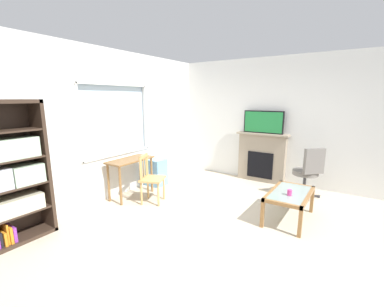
# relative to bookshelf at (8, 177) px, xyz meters

# --- Properties ---
(ground) EXTENTS (6.09, 5.76, 0.02)m
(ground) POSITION_rel_bookshelf_xyz_m (1.92, -2.14, -0.91)
(ground) COLOR beige
(wall_back_with_window) EXTENTS (5.09, 0.15, 2.79)m
(wall_back_with_window) POSITION_rel_bookshelf_xyz_m (1.91, 0.24, 0.48)
(wall_back_with_window) COLOR silver
(wall_back_with_window) RESTS_ON ground
(wall_right) EXTENTS (0.12, 4.96, 2.79)m
(wall_right) POSITION_rel_bookshelf_xyz_m (4.53, -2.14, 0.49)
(wall_right) COLOR silver
(wall_right) RESTS_ON ground
(bookshelf) EXTENTS (0.90, 0.38, 1.89)m
(bookshelf) POSITION_rel_bookshelf_xyz_m (0.00, 0.00, 0.00)
(bookshelf) COLOR #38281E
(bookshelf) RESTS_ON ground
(desk_under_window) EXTENTS (0.93, 0.42, 0.75)m
(desk_under_window) POSITION_rel_bookshelf_xyz_m (2.02, -0.11, -0.28)
(desk_under_window) COLOR brown
(desk_under_window) RESTS_ON ground
(wooden_chair) EXTENTS (0.54, 0.53, 0.90)m
(wooden_chair) POSITION_rel_bookshelf_xyz_m (2.02, -0.63, -0.44)
(wooden_chair) COLOR tan
(wooden_chair) RESTS_ON ground
(plastic_drawer_unit) EXTENTS (0.35, 0.40, 0.59)m
(plastic_drawer_unit) POSITION_rel_bookshelf_xyz_m (2.81, -0.06, -0.61)
(plastic_drawer_unit) COLOR #72ADDB
(plastic_drawer_unit) RESTS_ON ground
(fireplace) EXTENTS (0.26, 1.17, 1.13)m
(fireplace) POSITION_rel_bookshelf_xyz_m (4.37, -1.92, -0.33)
(fireplace) COLOR gray
(fireplace) RESTS_ON ground
(tv) EXTENTS (0.06, 0.89, 0.50)m
(tv) POSITION_rel_bookshelf_xyz_m (4.36, -1.92, 0.48)
(tv) COLOR black
(tv) RESTS_ON fireplace
(office_chair) EXTENTS (0.63, 0.60, 1.00)m
(office_chair) POSITION_rel_bookshelf_xyz_m (3.86, -3.01, -0.35)
(office_chair) COLOR slate
(office_chair) RESTS_ON ground
(coffee_table) EXTENTS (1.03, 0.58, 0.46)m
(coffee_table) POSITION_rel_bookshelf_xyz_m (2.68, -2.95, -0.51)
(coffee_table) COLOR #8C9E99
(coffee_table) RESTS_ON ground
(sippy_cup) EXTENTS (0.07, 0.07, 0.09)m
(sippy_cup) POSITION_rel_bookshelf_xyz_m (2.54, -2.97, -0.40)
(sippy_cup) COLOR #DB3D84
(sippy_cup) RESTS_ON coffee_table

